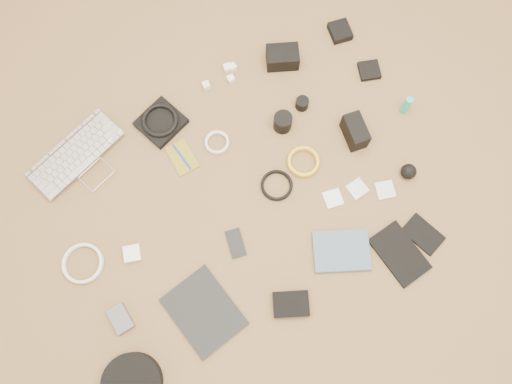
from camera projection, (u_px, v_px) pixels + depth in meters
name	position (u px, v px, depth m)	size (l,w,h in m)	color
laptop	(86.00, 164.00, 1.91)	(0.38, 0.26, 0.03)	silver
headphone_pouch	(161.00, 122.00, 1.95)	(0.16, 0.15, 0.03)	black
headphones	(160.00, 120.00, 1.93)	(0.14, 0.14, 0.02)	black
charger_a	(206.00, 85.00, 2.00)	(0.03, 0.03, 0.03)	silver
charger_b	(228.00, 68.00, 2.02)	(0.03, 0.03, 0.03)	silver
charger_c	(233.00, 67.00, 2.02)	(0.03, 0.03, 0.03)	silver
charger_d	(231.00, 79.00, 2.01)	(0.03, 0.03, 0.03)	silver
dslr_camera	(282.00, 57.00, 2.01)	(0.13, 0.09, 0.07)	black
lens_pouch	(340.00, 31.00, 2.06)	(0.08, 0.09, 0.03)	black
notebook_olive	(182.00, 157.00, 1.92)	(0.08, 0.13, 0.01)	olive
pen_blue	(182.00, 157.00, 1.92)	(0.01, 0.01, 0.12)	#162FB5
cable_white_a	(217.00, 143.00, 1.94)	(0.10, 0.10, 0.01)	silver
lens_a	(283.00, 122.00, 1.93)	(0.07, 0.07, 0.08)	black
lens_b	(302.00, 103.00, 1.96)	(0.05, 0.05, 0.05)	black
card_reader	(369.00, 70.00, 2.02)	(0.08, 0.08, 0.02)	black
power_brick	(132.00, 254.00, 1.81)	(0.06, 0.06, 0.03)	silver
cable_white_b	(83.00, 264.00, 1.81)	(0.15, 0.15, 0.01)	silver
cable_black	(277.00, 186.00, 1.89)	(0.12, 0.12, 0.01)	black
cable_yellow	(303.00, 162.00, 1.92)	(0.12, 0.12, 0.01)	gold
flash	(355.00, 132.00, 1.91)	(0.07, 0.12, 0.09)	black
lens_cleaner	(406.00, 105.00, 1.93)	(0.03, 0.03, 0.10)	#1BB29C
battery_charger	(121.00, 319.00, 1.75)	(0.06, 0.10, 0.03)	#505155
tablet	(204.00, 311.00, 1.76)	(0.20, 0.26, 0.01)	black
phone	(236.00, 243.00, 1.83)	(0.06, 0.11, 0.01)	black
filter_case_left	(333.00, 199.00, 1.88)	(0.07, 0.07, 0.01)	silver
filter_case_mid	(357.00, 189.00, 1.89)	(0.07, 0.07, 0.01)	silver
filter_case_right	(385.00, 190.00, 1.89)	(0.07, 0.07, 0.01)	silver
air_blower	(408.00, 172.00, 1.88)	(0.06, 0.06, 0.06)	black
headphone_case	(132.00, 383.00, 1.68)	(0.20, 0.20, 0.06)	black
drive_case	(291.00, 304.00, 1.76)	(0.13, 0.09, 0.03)	black
paperback	(343.00, 272.00, 1.80)	(0.15, 0.20, 0.02)	#3F576B
notebook_black_a	(400.00, 254.00, 1.82)	(0.13, 0.21, 0.02)	black
notebook_black_b	(423.00, 234.00, 1.84)	(0.09, 0.14, 0.01)	black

